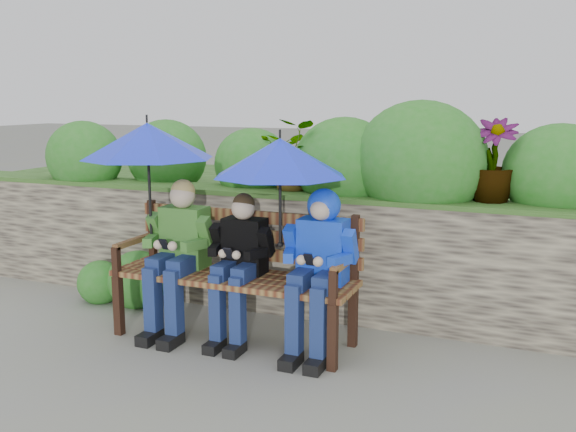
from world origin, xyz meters
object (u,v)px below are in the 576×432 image
at_px(boy_middle, 239,259).
at_px(umbrella_left, 148,141).
at_px(boy_right, 319,257).
at_px(park_bench, 238,266).
at_px(umbrella_right, 280,157).
at_px(boy_left, 178,248).

height_order(boy_middle, umbrella_left, umbrella_left).
bearing_deg(boy_right, park_bench, 173.44).
distance_m(boy_right, umbrella_right, 0.75).
bearing_deg(umbrella_right, boy_middle, -173.29).
bearing_deg(boy_left, boy_right, 0.72).
bearing_deg(boy_left, umbrella_left, -177.91).
bearing_deg(umbrella_right, boy_left, -176.91).
bearing_deg(boy_left, park_bench, 11.31).
height_order(park_bench, boy_right, boy_right).
bearing_deg(umbrella_left, park_bench, 8.26).
bearing_deg(park_bench, umbrella_right, -7.25).
distance_m(boy_left, umbrella_left, 0.85).
distance_m(umbrella_left, umbrella_right, 1.07).
xyz_separation_m(boy_middle, boy_right, (0.62, 0.01, 0.07)).
height_order(boy_middle, umbrella_right, umbrella_right).
bearing_deg(umbrella_right, boy_right, -5.72).
relative_size(park_bench, boy_right, 1.57).
bearing_deg(umbrella_right, park_bench, 172.75).
height_order(umbrella_left, umbrella_right, umbrella_left).
bearing_deg(boy_left, umbrella_right, 3.09).
distance_m(park_bench, umbrella_right, 0.91).
xyz_separation_m(park_bench, boy_middle, (0.06, -0.08, 0.08)).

